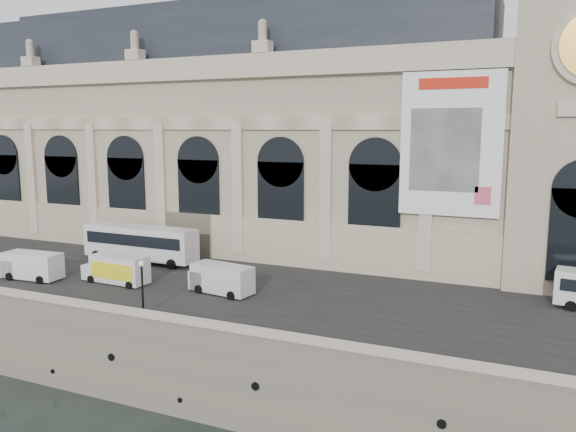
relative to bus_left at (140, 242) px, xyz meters
The scene contains 10 objects.
ground 20.97m from the bus_left, 63.34° to the right, with size 260.00×260.00×0.00m, color black.
quay 20.43m from the bus_left, 64.00° to the left, with size 160.00×70.00×6.00m, color gray.
street 9.50m from the bus_left, 20.55° to the right, with size 160.00×24.00×0.06m, color #2D2D2D.
parapet 18.83m from the bus_left, 62.52° to the right, with size 160.00×1.40×1.21m.
museum 18.03m from the bus_left, 78.86° to the left, with size 69.00×18.70×29.10m.
bus_left is the anchor object (origin of this frame).
van_b 11.36m from the bus_left, 118.13° to the right, with size 6.08×2.79×2.64m.
van_c 15.37m from the bus_left, 26.08° to the right, with size 6.10×3.06×2.60m.
box_truck 8.50m from the bus_left, 66.93° to the right, with size 6.81×2.66×2.71m.
lamp_right 18.62m from the bus_left, 51.43° to the right, with size 0.45×0.45×4.46m.
Camera 1 is at (29.84, -31.11, 20.44)m, focal length 35.00 mm.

